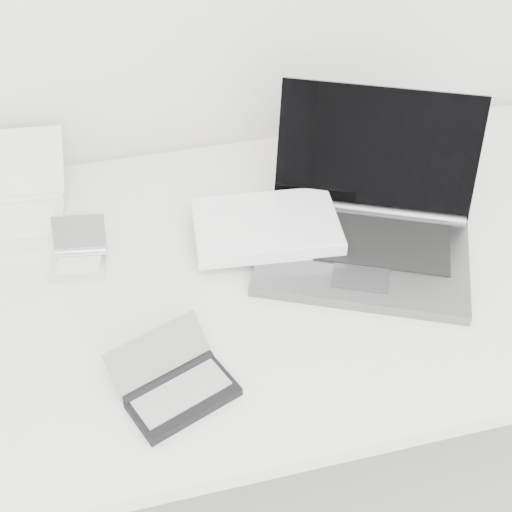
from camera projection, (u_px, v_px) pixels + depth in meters
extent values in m
cube|color=white|center=(267.00, 270.00, 1.29)|extent=(1.60, 0.80, 0.03)
cylinder|color=silver|center=(500.00, 237.00, 1.92)|extent=(0.04, 0.04, 0.70)
cube|color=slate|center=(363.00, 257.00, 1.28)|extent=(0.44, 0.39, 0.02)
cube|color=black|center=(365.00, 240.00, 1.29)|extent=(0.33, 0.25, 0.00)
cube|color=black|center=(377.00, 150.00, 1.32)|extent=(0.37, 0.23, 0.23)
cylinder|color=slate|center=(369.00, 210.00, 1.36)|extent=(0.34, 0.17, 0.02)
cube|color=#3B3E41|center=(361.00, 278.00, 1.22)|extent=(0.11, 0.10, 0.00)
cube|color=white|center=(266.00, 226.00, 1.31)|extent=(0.28, 0.20, 0.03)
cube|color=white|center=(266.00, 220.00, 1.30)|extent=(0.27, 0.20, 0.00)
cube|color=white|center=(2.00, 165.00, 1.41)|extent=(0.25, 0.15, 0.09)
cylinder|color=white|center=(2.00, 201.00, 1.39)|extent=(0.23, 0.05, 0.02)
cube|color=white|center=(80.00, 268.00, 1.26)|extent=(0.10, 0.08, 0.01)
cube|color=silver|center=(79.00, 264.00, 1.25)|extent=(0.08, 0.05, 0.00)
cube|color=#98A698|center=(79.00, 233.00, 1.28)|extent=(0.10, 0.05, 0.06)
cylinder|color=white|center=(81.00, 252.00, 1.28)|extent=(0.09, 0.03, 0.01)
cube|color=black|center=(184.00, 398.00, 1.05)|extent=(0.17, 0.13, 0.01)
cube|color=gray|center=(182.00, 393.00, 1.04)|extent=(0.15, 0.11, 0.00)
cube|color=gray|center=(159.00, 354.00, 1.06)|extent=(0.16, 0.10, 0.06)
cylinder|color=black|center=(169.00, 377.00, 1.07)|extent=(0.15, 0.07, 0.02)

